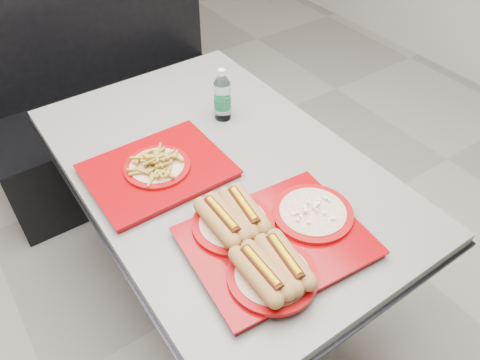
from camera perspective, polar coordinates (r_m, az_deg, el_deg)
ground at (r=2.18m, az=-1.94°, el=-13.14°), size 6.00×6.00×0.00m
diner_table at (r=1.73m, az=-2.38°, el=-2.20°), size 0.92×1.42×0.75m
booth_bench at (r=2.64m, az=-15.51°, el=8.92°), size 1.30×0.57×1.35m
tray_near at (r=1.33m, az=3.65°, el=-7.11°), size 0.53×0.45×0.11m
tray_far at (r=1.58m, az=-10.04°, el=1.45°), size 0.46×0.36×0.09m
water_bottle at (r=1.79m, az=-2.17°, el=9.99°), size 0.07×0.07×0.21m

